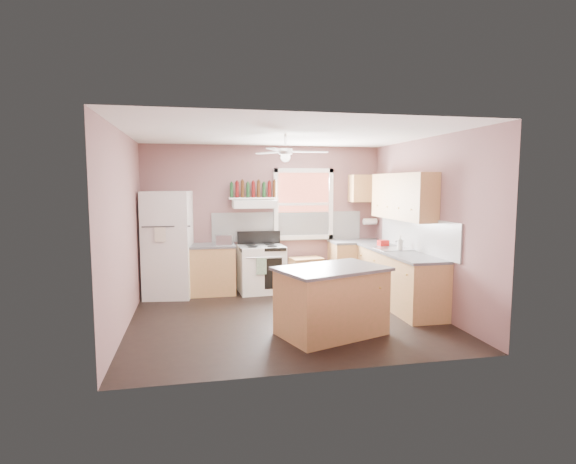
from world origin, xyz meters
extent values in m
plane|color=black|center=(0.00, 0.00, 0.00)|extent=(4.50, 4.50, 0.00)
plane|color=white|center=(0.00, 0.00, 2.70)|extent=(4.50, 4.50, 0.00)
cube|color=#785352|center=(0.00, 2.02, 1.35)|extent=(4.50, 0.05, 2.70)
cube|color=#785352|center=(2.27, 0.00, 1.35)|extent=(0.05, 4.00, 2.70)
cube|color=#785352|center=(-2.27, 0.00, 1.35)|extent=(0.05, 4.00, 2.70)
cube|color=white|center=(0.45, 1.99, 1.18)|extent=(2.90, 0.03, 0.55)
cube|color=white|center=(2.23, 0.30, 1.18)|extent=(0.03, 2.60, 0.55)
cube|color=brown|center=(0.75, 1.98, 1.60)|extent=(1.00, 0.02, 1.20)
cube|color=white|center=(0.75, 1.96, 1.60)|extent=(1.16, 0.07, 1.36)
cube|color=white|center=(-1.77, 1.66, 0.93)|extent=(0.88, 0.86, 1.86)
cube|color=#AA8447|center=(-1.06, 1.70, 0.43)|extent=(0.90, 0.60, 0.86)
cube|color=#525154|center=(-1.06, 1.70, 0.88)|extent=(0.92, 0.62, 0.04)
cube|color=silver|center=(-0.80, 1.57, 0.99)|extent=(0.30, 0.21, 0.18)
cube|color=white|center=(-0.12, 1.63, 0.43)|extent=(0.85, 0.69, 0.86)
cube|color=white|center=(-0.23, 1.75, 1.62)|extent=(0.78, 0.50, 0.14)
cube|color=white|center=(-0.23, 1.87, 1.72)|extent=(0.90, 0.26, 0.03)
cube|color=#AA8447|center=(0.74, 1.70, 0.29)|extent=(0.64, 0.47, 0.58)
cube|color=#AA8447|center=(1.75, 1.70, 0.43)|extent=(1.00, 0.60, 0.86)
cube|color=#AA8447|center=(1.95, 0.30, 0.43)|extent=(0.60, 2.20, 0.86)
cube|color=#525154|center=(1.75, 1.70, 0.88)|extent=(1.02, 0.62, 0.04)
cube|color=#525154|center=(1.94, 0.30, 0.88)|extent=(0.62, 2.22, 0.04)
cube|color=silver|center=(1.94, 0.50, 0.90)|extent=(0.55, 0.45, 0.03)
cylinder|color=silver|center=(2.10, 0.50, 0.97)|extent=(0.03, 0.03, 0.14)
cube|color=#AA8447|center=(2.08, 0.50, 1.78)|extent=(0.33, 1.80, 0.76)
cube|color=#AA8447|center=(1.95, 1.83, 1.90)|extent=(0.60, 0.33, 0.52)
cylinder|color=white|center=(2.07, 1.86, 1.25)|extent=(0.26, 0.12, 0.12)
cube|color=#AA8447|center=(0.44, -0.86, 0.43)|extent=(1.51, 1.21, 0.86)
cube|color=#525154|center=(0.44, -0.86, 0.88)|extent=(1.61, 1.31, 0.04)
cylinder|color=white|center=(0.00, 0.00, 2.45)|extent=(0.20, 0.20, 0.08)
imported|color=silver|center=(1.99, 0.36, 1.02)|extent=(0.13, 0.13, 0.25)
cube|color=red|center=(1.94, 0.92, 0.95)|extent=(0.20, 0.15, 0.10)
cylinder|color=#143819|center=(-0.63, 1.87, 1.87)|extent=(0.06, 0.06, 0.27)
cylinder|color=#590F0F|center=(-0.53, 1.87, 1.88)|extent=(0.06, 0.06, 0.29)
cylinder|color=#3F230F|center=(-0.43, 1.87, 1.89)|extent=(0.06, 0.06, 0.31)
cylinder|color=#143819|center=(-0.33, 1.87, 1.87)|extent=(0.06, 0.06, 0.27)
cylinder|color=#590F0F|center=(-0.23, 1.87, 1.88)|extent=(0.06, 0.06, 0.29)
cylinder|color=#3F230F|center=(-0.13, 1.87, 1.89)|extent=(0.06, 0.06, 0.31)
cylinder|color=#143819|center=(-0.03, 1.87, 1.87)|extent=(0.06, 0.06, 0.27)
cylinder|color=#590F0F|center=(0.07, 1.87, 1.88)|extent=(0.06, 0.06, 0.29)
cylinder|color=#3F230F|center=(0.17, 1.87, 1.89)|extent=(0.06, 0.06, 0.31)
camera|label=1|loc=(-1.29, -6.41, 1.99)|focal=28.00mm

